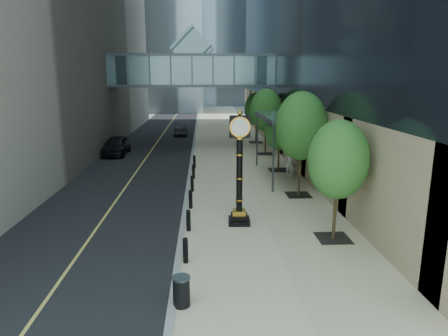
{
  "coord_description": "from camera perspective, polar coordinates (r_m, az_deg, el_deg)",
  "views": [
    {
      "loc": [
        -1.97,
        -12.93,
        6.9
      ],
      "look_at": [
        -1.03,
        5.33,
        2.71
      ],
      "focal_mm": 32.0,
      "sensor_mm": 36.0,
      "label": 1
    }
  ],
  "objects": [
    {
      "name": "street_trees",
      "position": [
        29.56,
        7.98,
        6.72
      ],
      "size": [
        2.96,
        28.53,
        6.08
      ],
      "color": "black",
      "rests_on": "sidewalk"
    },
    {
      "name": "skywalk",
      "position": [
        40.95,
        -4.52,
        13.99
      ],
      "size": [
        17.0,
        4.2,
        5.8
      ],
      "color": "#466470",
      "rests_on": "ground"
    },
    {
      "name": "entrance_canopy",
      "position": [
        27.61,
        8.51,
        7.12
      ],
      "size": [
        3.0,
        8.0,
        4.38
      ],
      "color": "#383F44",
      "rests_on": "ground"
    },
    {
      "name": "trash_bin",
      "position": [
        12.77,
        -6.1,
        -17.22
      ],
      "size": [
        0.66,
        0.66,
        0.9
      ],
      "primitive_type": "cylinder",
      "rotation": [
        0.0,
        0.0,
        0.34
      ],
      "color": "black",
      "rests_on": "sidewalk"
    },
    {
      "name": "car_near",
      "position": [
        37.38,
        -15.13,
        3.15
      ],
      "size": [
        1.99,
        4.94,
        1.68
      ],
      "primitive_type": "imported",
      "rotation": [
        0.0,
        0.0,
        0.0
      ],
      "color": "black",
      "rests_on": "road"
    },
    {
      "name": "sidewalk",
      "position": [
        53.46,
        0.26,
        5.51
      ],
      "size": [
        8.0,
        180.0,
        0.06
      ],
      "primitive_type": "cube",
      "color": "beige",
      "rests_on": "ground"
    },
    {
      "name": "pedestrian",
      "position": [
        28.54,
        9.38,
        0.83
      ],
      "size": [
        0.79,
        0.61,
        1.92
      ],
      "primitive_type": "imported",
      "rotation": [
        0.0,
        0.0,
        2.91
      ],
      "color": "#BCB7AC",
      "rests_on": "sidewalk"
    },
    {
      "name": "car_far",
      "position": [
        48.76,
        -6.24,
        5.53
      ],
      "size": [
        1.78,
        4.35,
        1.4
      ],
      "primitive_type": "imported",
      "rotation": [
        0.0,
        0.0,
        3.21
      ],
      "color": "black",
      "rests_on": "road"
    },
    {
      "name": "road",
      "position": [
        53.61,
        -8.34,
        5.37
      ],
      "size": [
        8.0,
        180.0,
        0.02
      ],
      "primitive_type": "cube",
      "color": "black",
      "rests_on": "ground"
    },
    {
      "name": "ground",
      "position": [
        14.79,
        5.23,
        -14.98
      ],
      "size": [
        320.0,
        320.0,
        0.0
      ],
      "primitive_type": "plane",
      "color": "gray",
      "rests_on": "ground"
    },
    {
      "name": "street_clock",
      "position": [
        18.59,
        2.21,
        -1.17
      ],
      "size": [
        1.05,
        1.05,
        5.36
      ],
      "rotation": [
        0.0,
        0.0,
        -0.05
      ],
      "color": "black",
      "rests_on": "sidewalk"
    },
    {
      "name": "bollard_row",
      "position": [
        22.85,
        -4.67,
        -3.39
      ],
      "size": [
        0.2,
        16.2,
        0.9
      ],
      "color": "black",
      "rests_on": "sidewalk"
    },
    {
      "name": "curb",
      "position": [
        53.38,
        -4.05,
        5.47
      ],
      "size": [
        0.25,
        180.0,
        0.07
      ],
      "primitive_type": "cube",
      "color": "gray",
      "rests_on": "ground"
    }
  ]
}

